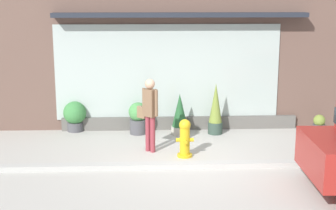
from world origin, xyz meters
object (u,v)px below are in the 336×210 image
Objects in this scene: potted_plant_by_entrance at (180,115)px; potted_plant_window_left at (75,115)px; potted_plant_window_center at (319,124)px; potted_plant_near_hydrant at (138,117)px; potted_plant_doorstep at (216,110)px; fire_hydrant at (185,138)px; pedestrian_with_handbag at (149,109)px.

potted_plant_window_left is at bearing 171.34° from potted_plant_by_entrance.
potted_plant_window_center is 4.91m from potted_plant_near_hydrant.
potted_plant_window_left is at bearing 173.42° from potted_plant_doorstep.
fire_hydrant is 0.80× the size of potted_plant_by_entrance.
potted_plant_by_entrance reaches higher than potted_plant_window_center.
pedestrian_with_handbag is at bearing -140.90° from potted_plant_doorstep.
pedestrian_with_handbag is 4.89m from potted_plant_window_center.
fire_hydrant is 1.07× the size of potted_plant_window_left.
fire_hydrant is 2.26m from potted_plant_near_hydrant.
fire_hydrant is at bearing -165.18° from pedestrian_with_handbag.
potted_plant_doorstep reaches higher than fire_hydrant.
potted_plant_near_hydrant is at bearing -35.61° from pedestrian_with_handbag.
pedestrian_with_handbag is 3.55× the size of potted_plant_window_center.
potted_plant_near_hydrant is 0.62× the size of potted_plant_doorstep.
potted_plant_window_left is (-2.84, 0.43, -0.08)m from potted_plant_by_entrance.
potted_plant_window_left is at bearing 0.64° from pedestrian_with_handbag.
pedestrian_with_handbag is 1.27× the size of potted_plant_doorstep.
potted_plant_doorstep is at bearing 179.75° from potted_plant_window_center.
fire_hydrant is at bearing -153.81° from potted_plant_window_center.
potted_plant_near_hydrant is 2.08m from potted_plant_doorstep.
pedestrian_with_handbag reaches higher than potted_plant_window_left.
pedestrian_with_handbag reaches higher than potted_plant_near_hydrant.
fire_hydrant is 1.80× the size of potted_plant_window_center.
potted_plant_window_center is 0.36× the size of potted_plant_doorstep.
potted_plant_doorstep is (1.78, 1.44, -0.36)m from pedestrian_with_handbag.
potted_plant_window_center is at bearing -1.27° from potted_plant_near_hydrant.
potted_plant_near_hydrant is 1.76m from potted_plant_window_left.
potted_plant_by_entrance is at bearing -8.66° from potted_plant_window_left.
potted_plant_window_left is at bearing 168.81° from potted_plant_near_hydrant.
fire_hydrant reaches higher than potted_plant_near_hydrant.
potted_plant_by_entrance is (0.82, 1.45, -0.49)m from pedestrian_with_handbag.
pedestrian_with_handbag reaches higher than potted_plant_doorstep.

